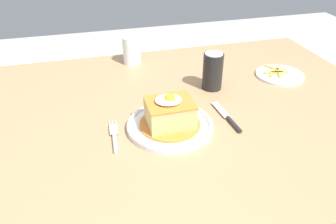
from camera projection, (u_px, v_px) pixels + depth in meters
dining_table at (166, 137)px, 1.06m from camera, size 1.43×0.97×0.72m
main_plate at (170, 125)px, 0.93m from camera, size 0.24×0.24×0.02m
sandwich_meal at (170, 114)px, 0.91m from camera, size 0.17×0.17×0.10m
fork at (115, 138)px, 0.89m from camera, size 0.03×0.14×0.01m
knife at (230, 120)px, 0.96m from camera, size 0.03×0.17×0.01m
soda_can at (213, 71)px, 1.11m from camera, size 0.07×0.07×0.12m
drinking_glass at (132, 52)px, 1.29m from camera, size 0.07×0.07×0.10m
side_plate_fries at (279, 75)px, 1.22m from camera, size 0.17×0.17×0.02m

